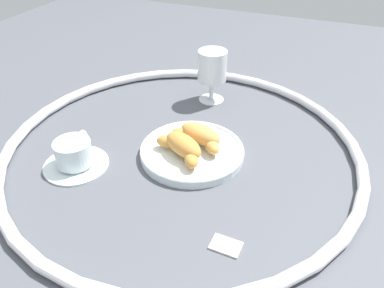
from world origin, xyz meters
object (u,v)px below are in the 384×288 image
Objects in this scene: croissant_small at (182,146)px; sugar_packet at (226,245)px; pastry_plate at (192,151)px; croissant_large at (199,135)px; juice_glass_left at (212,68)px; coffee_cup_near at (75,155)px.

croissant_small is 2.45× the size of sugar_packet.
sugar_packet is (-0.15, 0.21, -0.01)m from pastry_plate.
croissant_large is 0.94× the size of juice_glass_left.
coffee_cup_near is (0.21, 0.13, 0.02)m from pastry_plate.
croissant_small reaches higher than pastry_plate.
croissant_small is (0.02, 0.05, 0.00)m from croissant_large.
croissant_large reaches higher than coffee_cup_near.
croissant_small is 0.22m from coffee_cup_near.
juice_glass_left is 2.80× the size of sugar_packet.
sugar_packet is at bearing 112.75° from juice_glass_left.
juice_glass_left is (0.04, -0.28, 0.05)m from croissant_small.
croissant_large is 0.27m from sugar_packet.
croissant_small reaches higher than sugar_packet.
pastry_plate is 1.72× the size of croissant_large.
sugar_packet is (-0.14, 0.23, -0.04)m from croissant_large.
croissant_large is at bearing -57.00° from sugar_packet.
juice_glass_left reaches higher than croissant_large.
pastry_plate is at bearing -109.62° from croissant_small.
sugar_packet is at bearing 124.96° from pastry_plate.
coffee_cup_near is 0.42m from juice_glass_left.
croissant_large is 0.05m from croissant_small.
croissant_small is 0.24m from sugar_packet.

